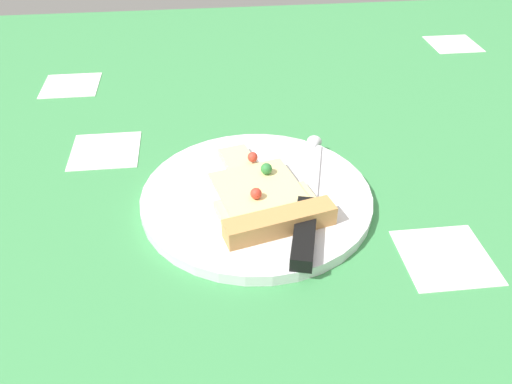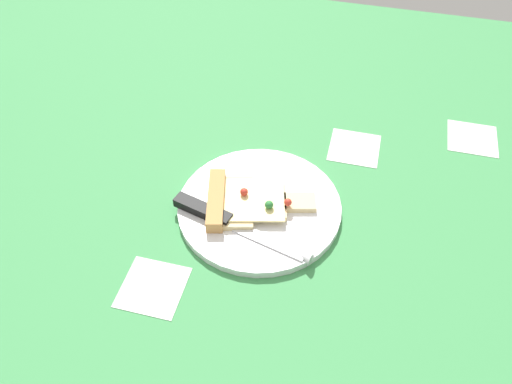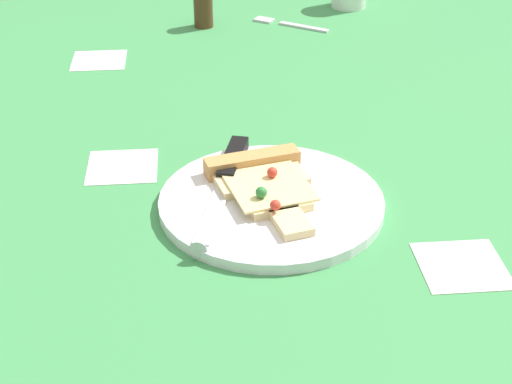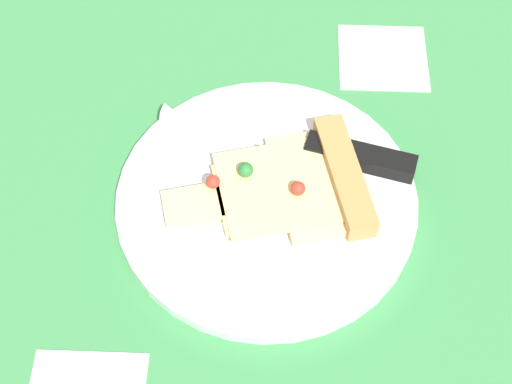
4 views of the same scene
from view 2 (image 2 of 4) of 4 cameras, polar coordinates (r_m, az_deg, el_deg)
The scene contains 4 objects.
ground_plane at distance 84.74cm, azimuth -4.39°, elevation -4.34°, with size 157.33×157.33×3.00cm.
plate at distance 84.98cm, azimuth 0.38°, elevation -1.67°, with size 26.68×26.68×1.32cm, color silver.
pizza_slice at distance 83.89cm, azimuth -1.36°, elevation -1.02°, with size 13.27×18.77×2.66cm.
knife at distance 81.50cm, azimuth -3.15°, elevation -3.24°, with size 8.19×23.74×2.45cm.
Camera 2 is at (49.29, 19.08, 64.74)cm, focal length 36.45 mm.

